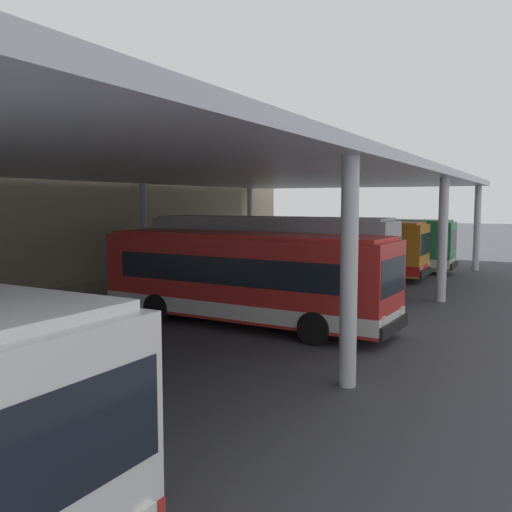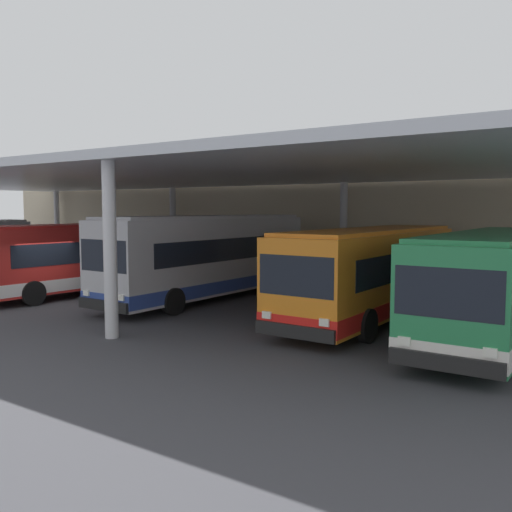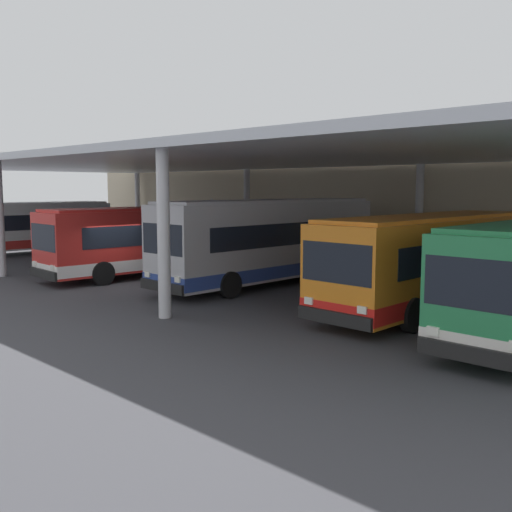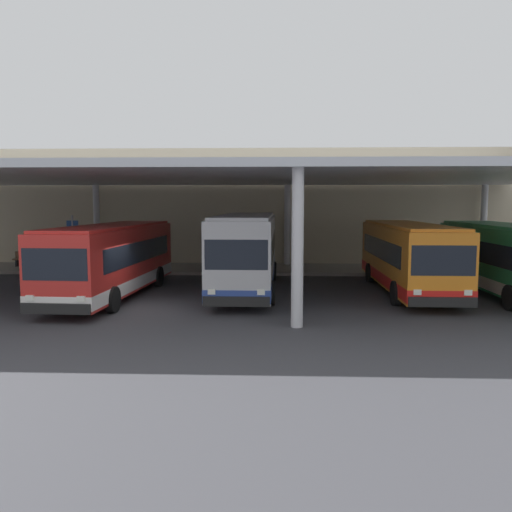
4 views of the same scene
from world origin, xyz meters
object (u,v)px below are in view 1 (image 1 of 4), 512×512
at_px(bus_second_bay, 244,277).
at_px(bus_middle_bay, 269,255).
at_px(bus_far_bay, 331,248).
at_px(bus_departing, 366,243).

distance_m(bus_second_bay, bus_middle_bay, 6.10).
distance_m(bus_middle_bay, bus_far_bay, 7.45).
relative_size(bus_middle_bay, bus_departing, 1.08).
bearing_deg(bus_second_bay, bus_middle_bay, 18.34).
bearing_deg(bus_far_bay, bus_middle_bay, 178.47).
xyz_separation_m(bus_second_bay, bus_departing, (17.35, 0.92, 0.00)).
bearing_deg(bus_far_bay, bus_second_bay, -172.59).
distance_m(bus_second_bay, bus_departing, 17.37).
xyz_separation_m(bus_second_bay, bus_middle_bay, (5.79, 1.92, 0.19)).
relative_size(bus_second_bay, bus_middle_bay, 0.94).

